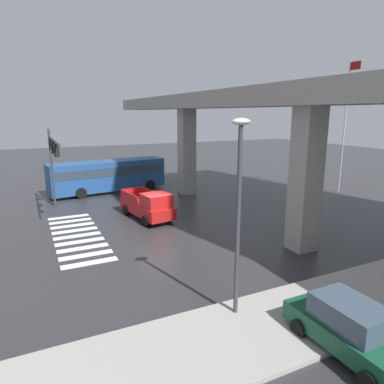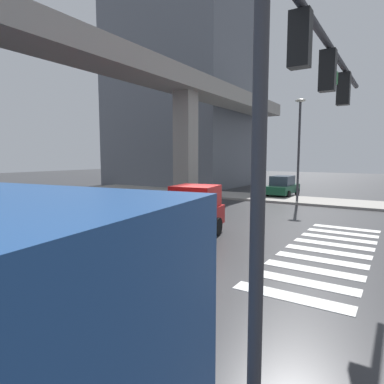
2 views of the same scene
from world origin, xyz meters
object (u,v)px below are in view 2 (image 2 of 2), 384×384
pickup_truck (184,215)px  street_lamp_near_corner (299,138)px  sedan_dark_green (282,186)px  traffic_signal_mast (314,87)px

pickup_truck → street_lamp_near_corner: size_ratio=0.74×
pickup_truck → sedan_dark_green: bearing=3.9°
pickup_truck → street_lamp_near_corner: bearing=-4.4°
street_lamp_near_corner → pickup_truck: bearing=175.6°
sedan_dark_green → pickup_truck: bearing=-176.1°
traffic_signal_mast → sedan_dark_green: bearing=18.5°
sedan_dark_green → traffic_signal_mast: bearing=-161.5°
traffic_signal_mast → street_lamp_near_corner: (17.06, 4.71, -0.01)m
pickup_truck → traffic_signal_mast: (-4.20, -5.70, 3.57)m
traffic_signal_mast → street_lamp_near_corner: street_lamp_near_corner is taller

